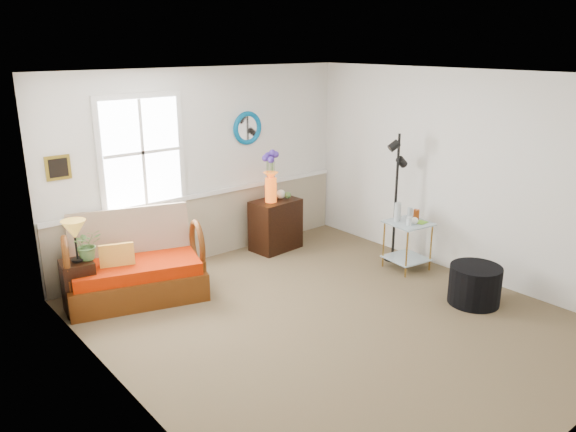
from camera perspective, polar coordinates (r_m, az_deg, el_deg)
floor at (r=6.23m, az=4.38°, el=-10.54°), size 4.50×5.00×0.01m
ceiling at (r=5.52m, az=5.01°, el=14.07°), size 4.50×5.00×0.01m
walls at (r=5.74m, az=4.67°, el=1.01°), size 4.51×5.01×2.60m
wainscot at (r=7.88m, az=-8.11°, el=-1.03°), size 4.46×0.02×0.90m
chair_rail at (r=7.74m, az=-8.22°, el=2.25°), size 4.46×0.04×0.06m
window at (r=7.18m, az=-14.60°, el=6.26°), size 1.14×0.06×1.44m
picture at (r=6.84m, az=-22.34°, el=4.57°), size 0.28×0.03×0.28m
mirror at (r=7.96m, az=-4.17°, el=8.90°), size 0.47×0.07×0.47m
loveseat at (r=6.78m, az=-15.29°, el=-4.10°), size 1.72×1.29×1.00m
throw_pillow at (r=6.70m, az=-16.95°, el=-4.35°), size 0.40×0.22×0.39m
lamp_stand at (r=6.70m, az=-20.45°, el=-6.75°), size 0.39×0.39×0.60m
table_lamp at (r=6.49m, az=-20.78°, el=-2.43°), size 0.30×0.30×0.48m
potted_plant at (r=6.57m, az=-19.70°, el=-3.05°), size 0.32×0.36×0.27m
cabinet at (r=8.13m, az=-1.27°, el=-0.90°), size 0.72×0.50×0.74m
flower_vase at (r=7.86m, az=-1.77°, el=3.98°), size 0.29×0.29×0.72m
side_table at (r=7.60m, az=12.00°, el=-2.95°), size 0.57×0.57×0.65m
tabletop_items at (r=7.51m, az=12.18°, el=0.42°), size 0.46×0.46×0.25m
floor_lamp at (r=7.72m, az=10.89°, el=1.76°), size 0.34×0.34×1.76m
ottoman at (r=6.86m, az=18.44°, el=-6.65°), size 0.67×0.67×0.45m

